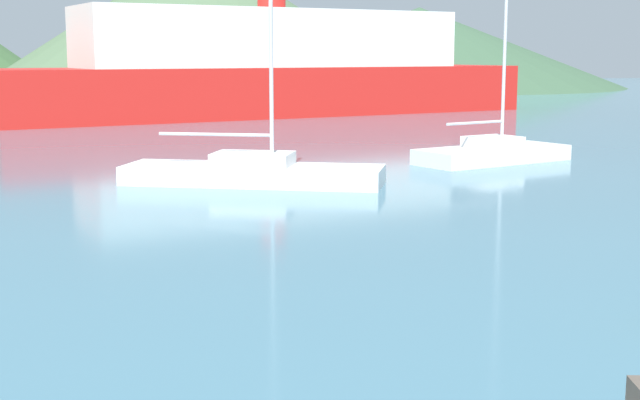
# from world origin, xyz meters

# --- Properties ---
(sailboat_inner) EXTENTS (7.84, 5.17, 7.38)m
(sailboat_inner) POSITION_xyz_m (1.11, 24.34, 0.37)
(sailboat_inner) COLOR white
(sailboat_inner) RESTS_ON ground_plane
(sailboat_middle) EXTENTS (6.18, 3.87, 10.69)m
(sailboat_middle) POSITION_xyz_m (10.30, 27.33, 0.43)
(sailboat_middle) COLOR white
(sailboat_middle) RESTS_ON ground_plane
(ferry_distant) EXTENTS (34.46, 15.06, 8.05)m
(ferry_distant) POSITION_xyz_m (7.87, 53.18, 2.83)
(ferry_distant) COLOR red
(ferry_distant) RESTS_ON ground_plane
(hill_east) EXTENTS (45.07, 45.07, 14.49)m
(hill_east) POSITION_xyz_m (8.51, 89.17, 7.24)
(hill_east) COLOR #4C6647
(hill_east) RESTS_ON ground_plane
(hill_far_east) EXTENTS (46.45, 46.45, 9.00)m
(hill_far_east) POSITION_xyz_m (34.43, 96.39, 4.50)
(hill_far_east) COLOR #38563D
(hill_far_east) RESTS_ON ground_plane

